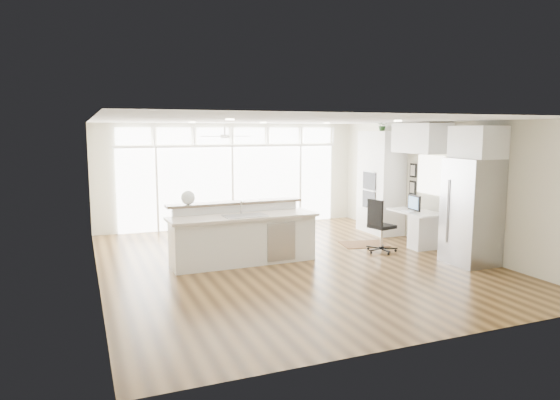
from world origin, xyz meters
name	(u,v)px	position (x,y,z in m)	size (l,w,h in m)	color
floor	(291,263)	(0.00, 0.00, -0.01)	(7.00, 8.00, 0.02)	#452D15
ceiling	(292,120)	(0.00, 0.00, 2.70)	(7.00, 8.00, 0.02)	white
wall_back	(231,175)	(0.00, 4.00, 1.35)	(7.00, 0.04, 2.70)	beige
wall_front	(429,232)	(0.00, -4.00, 1.35)	(7.00, 0.04, 2.70)	beige
wall_left	(95,203)	(-3.50, 0.00, 1.35)	(0.04, 8.00, 2.70)	beige
wall_right	(441,185)	(3.50, 0.00, 1.35)	(0.04, 8.00, 2.70)	beige
glass_wall	(232,187)	(0.00, 3.94, 1.05)	(5.80, 0.06, 2.08)	white
transom_row	(231,136)	(0.00, 3.94, 2.38)	(5.90, 0.06, 0.40)	white
desk_window	(431,175)	(3.46, 0.30, 1.55)	(0.04, 0.85, 0.85)	white
ceiling_fan	(225,132)	(-0.50, 2.80, 2.48)	(1.16, 1.16, 0.32)	white
recessed_lights	(288,122)	(0.00, 0.20, 2.68)	(3.40, 3.00, 0.02)	white
oven_cabinet	(381,182)	(3.17, 1.80, 1.25)	(0.64, 1.20, 2.50)	white
desk_nook	(416,228)	(3.13, 0.30, 0.38)	(0.72, 1.30, 0.76)	white
upper_cabinets	(421,138)	(3.17, 0.30, 2.35)	(0.64, 1.30, 0.64)	white
refrigerator	(472,212)	(3.11, -1.35, 1.00)	(0.76, 0.90, 2.00)	#A3A3A7
fridge_cabinet	(478,142)	(3.17, -1.35, 2.30)	(0.64, 0.90, 0.60)	white
framed_photos	(413,179)	(3.46, 0.92, 1.40)	(0.06, 0.22, 0.80)	black
kitchen_island	(243,234)	(-0.87, 0.29, 0.56)	(2.84, 1.07, 1.13)	white
rug	(364,244)	(2.09, 0.76, 0.01)	(0.99, 0.71, 0.01)	#3D2313
office_chair	(382,226)	(2.06, 0.04, 0.55)	(0.58, 0.53, 1.11)	black
fishbowl	(188,198)	(-1.83, 0.67, 1.26)	(0.27, 0.27, 0.27)	white
monitor	(414,203)	(3.05, 0.30, 0.95)	(0.08, 0.46, 0.38)	black
keyboard	(408,211)	(2.88, 0.30, 0.77)	(0.12, 0.33, 0.02)	silver
potted_plant	(382,126)	(3.17, 1.80, 2.61)	(0.26, 0.29, 0.22)	#275223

